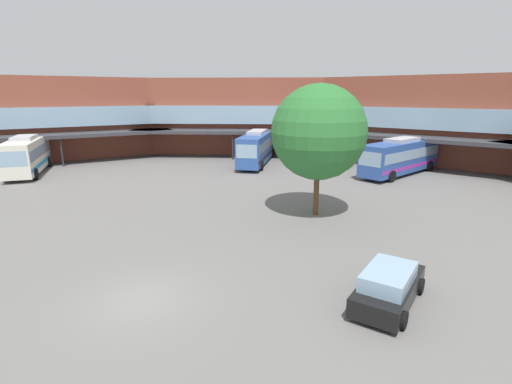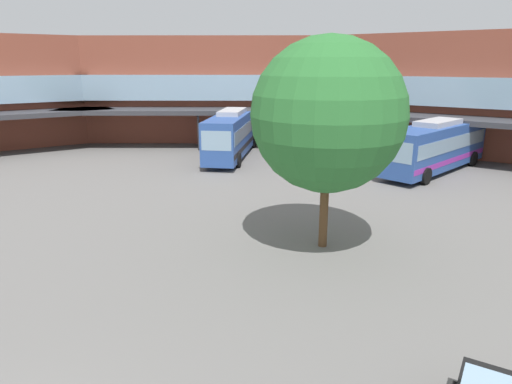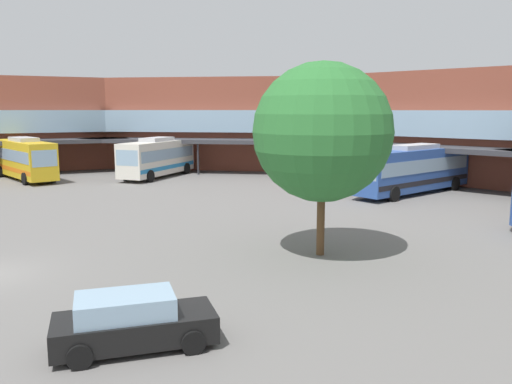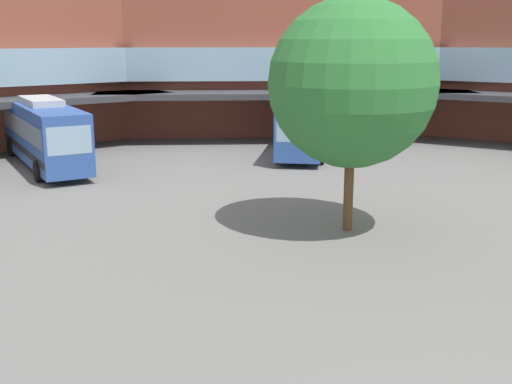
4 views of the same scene
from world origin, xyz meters
The scene contains 4 objects.
station_building centered at (0.00, 22.37, 4.99)m, with size 88.07×54.61×9.93m.
bus_3 centered at (-5.95, 30.39, 1.95)m, with size 4.41×12.49×3.85m.
bus_5 centered at (9.72, 29.40, 1.87)m, with size 7.68×11.33×3.69m.
plaza_tree centered at (4.33, 13.34, 5.53)m, with size 6.15×6.15×8.62m.
Camera 2 is at (6.93, -4.67, 7.54)m, focal length 31.79 mm.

